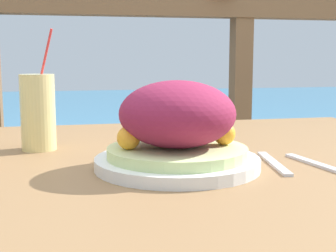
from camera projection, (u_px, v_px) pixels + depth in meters
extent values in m
cube|color=olive|center=(173.00, 167.00, 0.91)|extent=(1.27, 0.97, 0.04)
cube|color=olive|center=(318.00, 237.00, 1.49)|extent=(0.06, 0.06, 0.68)
cube|color=brown|center=(121.00, 3.00, 1.65)|extent=(2.80, 0.08, 0.09)
cube|color=brown|center=(239.00, 155.00, 1.83)|extent=(0.07, 0.07, 1.05)
cube|color=teal|center=(91.00, 132.00, 4.20)|extent=(12.00, 4.00, 0.47)
cylinder|color=silver|center=(177.00, 163.00, 0.81)|extent=(0.29, 0.29, 0.02)
cylinder|color=#C6DB8E|center=(177.00, 152.00, 0.81)|extent=(0.24, 0.24, 0.02)
ellipsoid|color=maroon|center=(177.00, 114.00, 0.80)|extent=(0.20, 0.20, 0.12)
sphere|color=#F9A328|center=(224.00, 134.00, 0.83)|extent=(0.04, 0.04, 0.04)
sphere|color=#F9A328|center=(129.00, 138.00, 0.78)|extent=(0.04, 0.04, 0.04)
cylinder|color=#DBCC7F|center=(38.00, 112.00, 0.97)|extent=(0.07, 0.07, 0.16)
cylinder|color=red|center=(40.00, 81.00, 0.97)|extent=(0.06, 0.05, 0.21)
cube|color=silver|center=(274.00, 163.00, 0.84)|extent=(0.05, 0.18, 0.00)
cube|color=silver|center=(318.00, 165.00, 0.83)|extent=(0.04, 0.18, 0.00)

